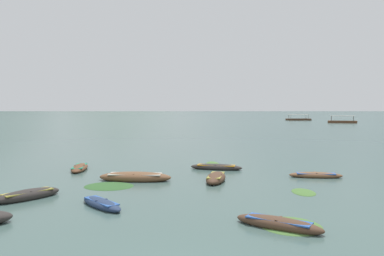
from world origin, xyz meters
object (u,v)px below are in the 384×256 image
Objects in this scene: rowboat_0 at (100,204)px; rowboat_4 at (314,175)px; rowboat_2 at (78,168)px; rowboat_3 at (277,224)px; rowboat_7 at (215,167)px; ferry_1 at (297,119)px; ferry_0 at (341,122)px; rowboat_5 at (134,177)px; rowboat_1 at (215,178)px; rowboat_6 at (26,195)px.

rowboat_4 is at bearing 30.69° from rowboat_0.
rowboat_2 is 17.11m from rowboat_3.
ferry_1 is (41.17, 121.10, 0.29)m from rowboat_7.
rowboat_3 is at bearing -113.41° from ferry_0.
rowboat_5 is (4.61, -3.94, 0.06)m from rowboat_2.
rowboat_7 is at bearing 1.40° from rowboat_2.
rowboat_4 is 0.88× the size of rowboat_7.
ferry_0 reaches higher than rowboat_4.
rowboat_2 is (-4.04, 9.97, 0.01)m from rowboat_0.
rowboat_2 is 1.08× the size of rowboat_4.
rowboat_5 reaches higher than rowboat_0.
ferry_1 is (-5.88, 28.83, -0.00)m from ferry_0.
ferry_0 is at bearing 62.98° from rowboat_7.
rowboat_1 is 10.40m from rowboat_6.
rowboat_1 is at bearing -108.30° from ferry_1.
ferry_0 reaches higher than rowboat_0.
rowboat_0 is 115.30m from ferry_0.
rowboat_5 reaches higher than rowboat_3.
rowboat_5 is at bearing 178.31° from rowboat_1.
rowboat_1 is at bearing -23.19° from rowboat_2.
rowboat_0 is at bearing -20.02° from rowboat_6.
rowboat_1 is at bearing -169.38° from rowboat_4.
rowboat_1 reaches higher than rowboat_6.
rowboat_1 is at bearing 100.98° from rowboat_3.
rowboat_4 is at bearing 5.36° from rowboat_5.
rowboat_2 is 9.84m from rowboat_7.
rowboat_0 is at bearing -95.41° from rowboat_5.
rowboat_6 is at bearing 158.58° from rowboat_3.
rowboat_3 reaches higher than rowboat_7.
rowboat_3 reaches higher than rowboat_2.
rowboat_3 is at bearing -21.42° from rowboat_6.
rowboat_2 is 1.13× the size of rowboat_3.
rowboat_7 is 103.57m from ferry_0.
rowboat_3 is 0.34× the size of ferry_1.
rowboat_2 is at bearing 156.81° from rowboat_1.
ferry_1 is (46.96, 131.31, 0.31)m from rowboat_0.
rowboat_1 is 107.58m from ferry_0.
rowboat_7 is (9.83, 0.24, 0.01)m from rowboat_2.
rowboat_1 is 0.93× the size of rowboat_2.
rowboat_1 is (5.49, 5.88, 0.05)m from rowboat_0.
rowboat_5 reaches higher than rowboat_6.
rowboat_4 is at bearing -113.20° from ferry_0.
rowboat_6 reaches higher than rowboat_7.
ferry_1 is at bearing 74.26° from rowboat_4.
rowboat_4 is 1.10× the size of rowboat_6.
rowboat_6 reaches higher than rowboat_2.
ferry_0 is at bearing 62.72° from rowboat_0.
ferry_1 is at bearing 101.54° from ferry_0.
ferry_1 is (50.87, 129.88, 0.26)m from rowboat_6.
ferry_0 is (56.88, 92.51, 0.30)m from rowboat_2.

